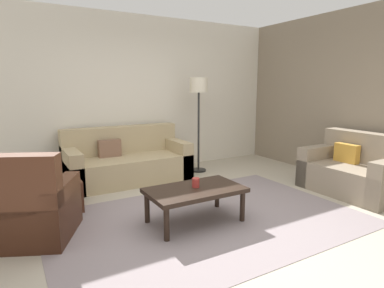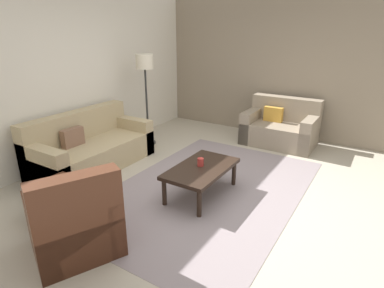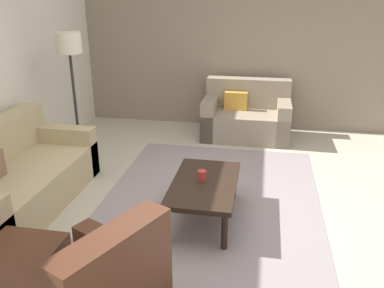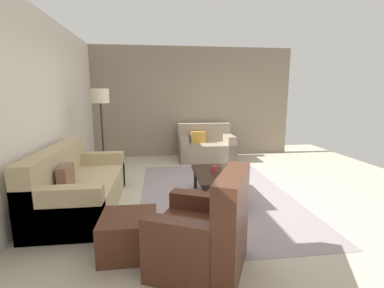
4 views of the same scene
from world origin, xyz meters
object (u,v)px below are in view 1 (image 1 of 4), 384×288
at_px(ottoman, 57,195).
at_px(coffee_table, 195,192).
at_px(armchair_leather, 29,212).
at_px(lamp_standing, 199,95).
at_px(cup, 196,183).
at_px(couch_loveseat, 356,172).
at_px(couch_main, 126,162).

bearing_deg(ottoman, coffee_table, -41.80).
xyz_separation_m(armchair_leather, lamp_standing, (2.90, 1.47, 1.10)).
bearing_deg(lamp_standing, cup, -122.07).
bearing_deg(coffee_table, couch_loveseat, -5.98).
distance_m(ottoman, cup, 1.82).
xyz_separation_m(coffee_table, lamp_standing, (1.21, 1.92, 1.05)).
bearing_deg(ottoman, cup, -40.55).
height_order(armchair_leather, lamp_standing, lamp_standing).
distance_m(couch_loveseat, ottoman, 4.22).
xyz_separation_m(armchair_leather, ottoman, (0.35, 0.75, -0.11)).
distance_m(couch_main, couch_loveseat, 3.60).
xyz_separation_m(armchair_leather, cup, (1.72, -0.42, 0.16)).
bearing_deg(ottoman, lamp_standing, 15.82).
xyz_separation_m(armchair_leather, coffee_table, (1.69, -0.45, 0.05)).
distance_m(couch_loveseat, coffee_table, 2.63).
height_order(couch_main, couch_loveseat, same).
distance_m(couch_main, coffee_table, 2.07).
bearing_deg(lamp_standing, couch_main, 173.77).
distance_m(ottoman, lamp_standing, 2.91).
relative_size(ottoman, coffee_table, 0.51).
height_order(couch_main, cup, couch_main).
relative_size(couch_main, ottoman, 3.54).
bearing_deg(ottoman, armchair_leather, -115.31).
distance_m(couch_loveseat, lamp_standing, 2.83).
bearing_deg(couch_loveseat, ottoman, 159.59).
xyz_separation_m(ottoman, lamp_standing, (2.55, 0.72, 1.21)).
height_order(ottoman, cup, cup).
relative_size(couch_loveseat, armchair_leather, 1.25).
distance_m(armchair_leather, cup, 1.78).
bearing_deg(couch_loveseat, coffee_table, 174.02).
bearing_deg(lamp_standing, ottoman, -164.18).
bearing_deg(armchair_leather, lamp_standing, 26.86).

